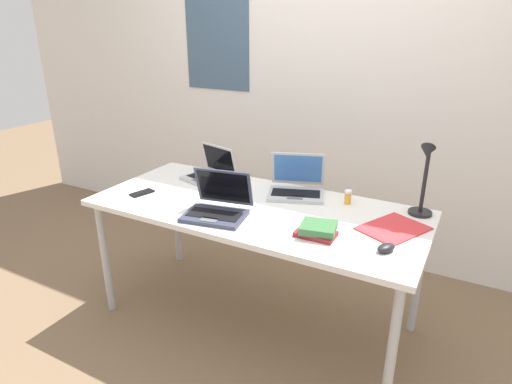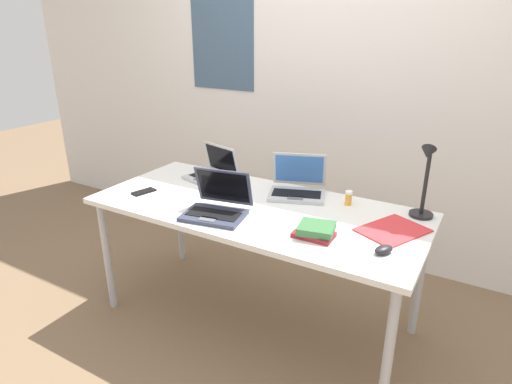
% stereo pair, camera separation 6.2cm
% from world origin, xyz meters
% --- Properties ---
extents(ground_plane, '(12.00, 12.00, 0.00)m').
position_xyz_m(ground_plane, '(0.00, 0.00, 0.00)').
color(ground_plane, '#7A6047').
extents(wall_back, '(6.00, 0.13, 2.60)m').
position_xyz_m(wall_back, '(-0.00, 1.10, 1.30)').
color(wall_back, silver).
rests_on(wall_back, ground_plane).
extents(desk, '(1.80, 0.80, 0.74)m').
position_xyz_m(desk, '(0.00, 0.00, 0.68)').
color(desk, white).
rests_on(desk, ground_plane).
extents(desk_lamp, '(0.12, 0.18, 0.40)m').
position_xyz_m(desk_lamp, '(0.80, 0.28, 0.94)').
color(desk_lamp, black).
rests_on(desk_lamp, desk).
extents(laptop_near_mouse, '(0.39, 0.36, 0.23)m').
position_xyz_m(laptop_near_mouse, '(0.12, 0.26, 0.79)').
color(laptop_near_mouse, '#B7BABC').
rests_on(laptop_near_mouse, desk).
extents(laptop_back_right, '(0.35, 0.33, 0.22)m').
position_xyz_m(laptop_back_right, '(-0.12, -0.20, 0.79)').
color(laptop_back_right, '#33384C').
rests_on(laptop_back_right, desk).
extents(laptop_front_left, '(0.34, 0.31, 0.21)m').
position_xyz_m(laptop_front_left, '(-0.45, 0.23, 0.78)').
color(laptop_front_left, '#B7BABC').
rests_on(laptop_front_left, desk).
extents(computer_mouse, '(0.09, 0.11, 0.03)m').
position_xyz_m(computer_mouse, '(0.74, -0.17, 0.76)').
color(computer_mouse, black).
rests_on(computer_mouse, desk).
extents(cell_phone, '(0.10, 0.15, 0.01)m').
position_xyz_m(cell_phone, '(-0.67, -0.16, 0.74)').
color(cell_phone, black).
rests_on(cell_phone, desk).
extents(pill_bottle, '(0.04, 0.04, 0.08)m').
position_xyz_m(pill_bottle, '(0.43, 0.26, 0.78)').
color(pill_bottle, gold).
rests_on(pill_bottle, desk).
extents(book_stack, '(0.19, 0.18, 0.05)m').
position_xyz_m(book_stack, '(0.42, -0.17, 0.77)').
color(book_stack, maroon).
rests_on(book_stack, desk).
extents(paper_folder_center, '(0.34, 0.38, 0.01)m').
position_xyz_m(paper_folder_center, '(0.72, 0.06, 0.74)').
color(paper_folder_center, red).
rests_on(paper_folder_center, desk).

